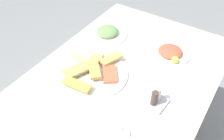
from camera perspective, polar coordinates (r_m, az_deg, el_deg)
name	(u,v)px	position (r m, az deg, el deg)	size (l,w,h in m)	color
dining_table	(123,87)	(1.19, 2.60, -4.04)	(1.09, 0.76, 0.71)	white
pide_platter	(94,72)	(1.12, -4.28, -0.53)	(0.32, 0.32, 0.04)	white
salad_plate_greens	(170,53)	(1.25, 13.26, 3.88)	(0.20, 0.20, 0.05)	white
salad_plate_rice	(107,33)	(1.36, -1.09, 8.58)	(0.22, 0.22, 0.05)	white
condiment_caddy	(156,99)	(1.01, 9.99, -6.61)	(0.10, 0.10, 0.08)	#B2B2B7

